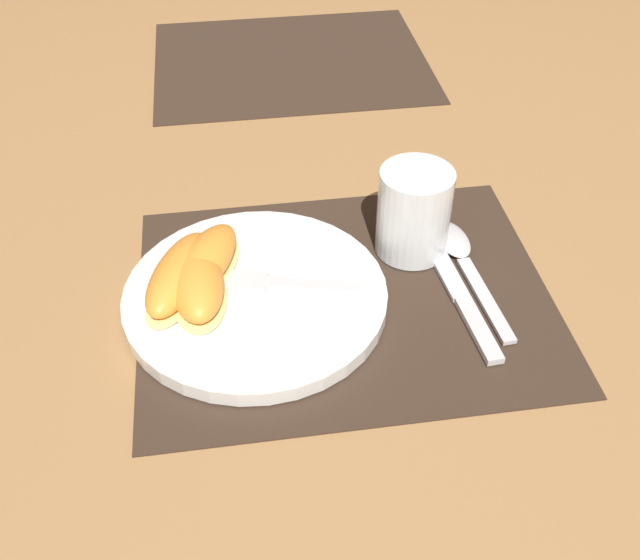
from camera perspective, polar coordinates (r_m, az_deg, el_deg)
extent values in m
plane|color=#A37547|center=(0.76, 1.91, -1.27)|extent=(3.00, 3.00, 0.00)
cube|color=#38281E|center=(0.76, 1.91, -1.16)|extent=(0.41, 0.33, 0.00)
cube|color=#38281E|center=(1.20, -2.23, 16.36)|extent=(0.41, 0.33, 0.00)
cylinder|color=white|center=(0.74, -4.93, -1.33)|extent=(0.26, 0.26, 0.02)
cylinder|color=silver|center=(0.79, 7.16, 5.17)|extent=(0.08, 0.08, 0.10)
cylinder|color=yellow|center=(0.80, 7.02, 3.87)|extent=(0.06, 0.06, 0.05)
cube|color=silver|center=(0.73, 11.99, -3.70)|extent=(0.02, 0.09, 0.01)
cube|color=silver|center=(0.80, 9.13, 1.62)|extent=(0.03, 0.13, 0.01)
cube|color=silver|center=(0.77, 12.47, -1.42)|extent=(0.02, 0.12, 0.01)
ellipsoid|color=silver|center=(0.83, 10.08, 3.07)|extent=(0.04, 0.07, 0.01)
cube|color=silver|center=(0.74, 0.40, -0.46)|extent=(0.12, 0.04, 0.00)
cube|color=silver|center=(0.75, -6.71, -0.02)|extent=(0.08, 0.04, 0.00)
ellipsoid|color=#F4DB84|center=(0.76, -8.81, 0.45)|extent=(0.10, 0.14, 0.01)
ellipsoid|color=orange|center=(0.75, -8.93, 1.28)|extent=(0.10, 0.13, 0.04)
ellipsoid|color=#F4DB84|center=(0.75, -10.55, -0.32)|extent=(0.10, 0.14, 0.01)
ellipsoid|color=orange|center=(0.74, -10.69, 0.49)|extent=(0.09, 0.13, 0.04)
ellipsoid|color=#F4DB84|center=(0.74, -9.20, -1.23)|extent=(0.06, 0.11, 0.01)
ellipsoid|color=orange|center=(0.73, -9.32, -0.38)|extent=(0.05, 0.11, 0.04)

